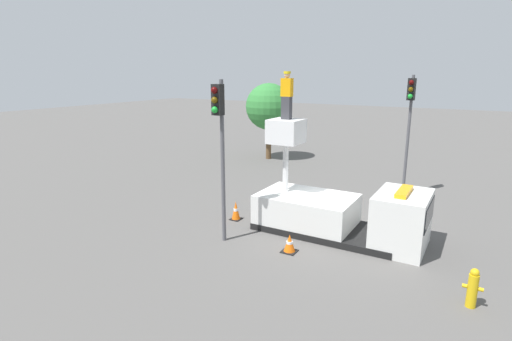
{
  "coord_description": "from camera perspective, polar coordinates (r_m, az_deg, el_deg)",
  "views": [
    {
      "loc": [
        4.76,
        -13.48,
        5.84
      ],
      "look_at": [
        -2.34,
        -1.27,
        2.37
      ],
      "focal_mm": 28.0,
      "sensor_mm": 36.0,
      "label": 1
    }
  ],
  "objects": [
    {
      "name": "ground_plane",
      "position": [
        15.44,
        10.04,
        -8.65
      ],
      "size": [
        120.0,
        120.0,
        0.0
      ],
      "primitive_type": "plane",
      "color": "#565451"
    },
    {
      "name": "bucket_truck",
      "position": [
        15.03,
        11.49,
        -5.82
      ],
      "size": [
        6.12,
        2.42,
        4.15
      ],
      "color": "black",
      "rests_on": "ground"
    },
    {
      "name": "worker",
      "position": [
        15.0,
        4.42,
        10.65
      ],
      "size": [
        0.4,
        0.26,
        1.75
      ],
      "color": "#38383D",
      "rests_on": "bucket_truck"
    },
    {
      "name": "traffic_light_pole",
      "position": [
        13.38,
        -5.2,
        5.74
      ],
      "size": [
        0.34,
        0.57,
        5.64
      ],
      "color": "#515156",
      "rests_on": "ground"
    },
    {
      "name": "traffic_light_across",
      "position": [
        20.18,
        21.1,
        7.81
      ],
      "size": [
        0.34,
        0.57,
        5.75
      ],
      "color": "#515156",
      "rests_on": "ground"
    },
    {
      "name": "fire_hydrant",
      "position": [
        11.9,
        28.55,
        -14.55
      ],
      "size": [
        0.49,
        0.25,
        1.07
      ],
      "color": "gold",
      "rests_on": "ground"
    },
    {
      "name": "traffic_cone_rear",
      "position": [
        16.35,
        -2.9,
        -5.79
      ],
      "size": [
        0.43,
        0.43,
        0.77
      ],
      "color": "black",
      "rests_on": "ground"
    },
    {
      "name": "traffic_cone_curbside",
      "position": [
        13.58,
        4.81,
        -10.38
      ],
      "size": [
        0.49,
        0.49,
        0.61
      ],
      "color": "black",
      "rests_on": "ground"
    },
    {
      "name": "tree_left_bg",
      "position": [
        27.4,
        1.85,
        9.07
      ],
      "size": [
        3.14,
        3.14,
        5.18
      ],
      "color": "brown",
      "rests_on": "ground"
    }
  ]
}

